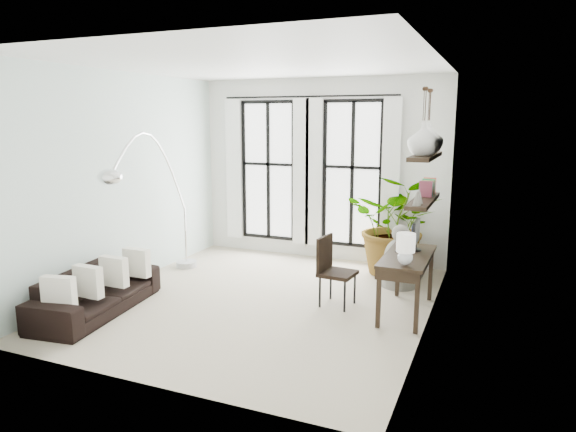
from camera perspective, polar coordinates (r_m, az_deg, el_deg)
The scene contains 16 objects.
floor at distance 7.27m, azimuth -3.04°, elevation -9.37°, with size 5.00×5.00×0.00m, color beige.
ceiling at distance 6.86m, azimuth -3.31°, elevation 16.59°, with size 5.00×5.00×0.00m, color white.
wall_left at distance 8.11m, azimuth -17.68°, elevation 3.88°, with size 5.00×5.00×0.00m, color silver.
wall_right at distance 6.26m, azimuth 15.75°, elevation 2.08°, with size 5.00×5.00×0.00m, color white.
wall_back at distance 9.19m, azimuth 3.61°, elevation 5.12°, with size 4.50×4.50×0.00m, color white.
windows at distance 9.20m, azimuth 2.28°, elevation 4.88°, with size 3.26×0.13×2.65m.
wall_shelves at distance 6.59m, azimuth 14.95°, elevation 3.65°, with size 0.25×1.30×0.60m.
sofa at distance 7.22m, azimuth -20.49°, elevation -7.84°, with size 1.94×0.76×0.57m, color black.
throw_pillows at distance 7.09m, azimuth -20.01°, elevation -6.31°, with size 0.40×1.52×0.40m.
plant at distance 8.44m, azimuth 11.97°, elevation -0.97°, with size 1.48×1.28×1.64m, color #2D7228.
desk at distance 6.72m, azimuth 13.05°, elevation -4.77°, with size 0.57×1.34×1.18m.
desk_chair at distance 6.99m, azimuth 4.90°, elevation -5.58°, with size 0.49×0.49×0.95m.
arc_lamp at distance 7.69m, azimuth -14.96°, elevation 5.29°, with size 0.73×2.50×2.33m.
buddha at distance 7.92m, azimuth 12.30°, elevation -4.87°, with size 0.53×0.53×0.95m.
vase_a at distance 6.26m, azimuth 14.83°, elevation 8.25°, with size 0.37×0.37×0.38m, color white.
vase_b at distance 6.66m, azimuth 15.31°, elevation 8.36°, with size 0.37×0.37×0.38m, color white.
Camera 1 is at (2.96, -6.15, 2.50)m, focal length 32.00 mm.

